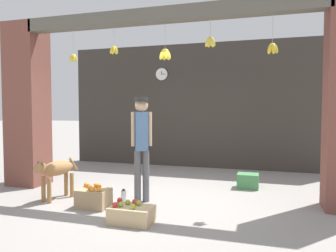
# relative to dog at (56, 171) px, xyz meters

# --- Properties ---
(ground_plane) EXTENTS (60.00, 60.00, 0.00)m
(ground_plane) POSITION_rel_dog_xyz_m (1.68, 0.52, -0.49)
(ground_plane) COLOR gray
(shop_back_wall) EXTENTS (7.14, 0.12, 3.24)m
(shop_back_wall) POSITION_rel_dog_xyz_m (1.68, 3.78, 1.13)
(shop_back_wall) COLOR #38332D
(shop_back_wall) RESTS_ON ground_plane
(shop_pillar_left) EXTENTS (0.70, 0.60, 3.24)m
(shop_pillar_left) POSITION_rel_dog_xyz_m (-1.24, 0.82, 1.13)
(shop_pillar_left) COLOR brown
(shop_pillar_left) RESTS_ON ground_plane
(storefront_awning) EXTENTS (5.24, 0.25, 0.88)m
(storefront_awning) POSITION_rel_dog_xyz_m (1.68, 0.64, 2.59)
(storefront_awning) COLOR #5B564C
(dog) EXTENTS (0.40, 0.89, 0.71)m
(dog) POSITION_rel_dog_xyz_m (0.00, 0.00, 0.00)
(dog) COLOR #9E7042
(dog) RESTS_ON ground_plane
(shopkeeper) EXTENTS (0.32, 0.32, 1.74)m
(shopkeeper) POSITION_rel_dog_xyz_m (1.43, 0.32, 0.54)
(shopkeeper) COLOR #56565B
(shopkeeper) RESTS_ON ground_plane
(fruit_crate_oranges) EXTENTS (0.49, 0.36, 0.36)m
(fruit_crate_oranges) POSITION_rel_dog_xyz_m (0.82, -0.19, -0.34)
(fruit_crate_oranges) COLOR tan
(fruit_crate_oranges) RESTS_ON ground_plane
(fruit_crate_apples) EXTENTS (0.58, 0.37, 0.29)m
(fruit_crate_apples) POSITION_rel_dog_xyz_m (1.67, -0.66, -0.37)
(fruit_crate_apples) COLOR tan
(fruit_crate_apples) RESTS_ON ground_plane
(produce_box_green) EXTENTS (0.40, 0.33, 0.28)m
(produce_box_green) POSITION_rel_dog_xyz_m (3.06, 1.79, -0.35)
(produce_box_green) COLOR #42844C
(produce_box_green) RESTS_ON ground_plane
(water_bottle) EXTENTS (0.08, 0.08, 0.28)m
(water_bottle) POSITION_rel_dog_xyz_m (1.25, -0.01, -0.36)
(water_bottle) COLOR silver
(water_bottle) RESTS_ON ground_plane
(wall_clock) EXTENTS (0.35, 0.03, 0.35)m
(wall_clock) POSITION_rel_dog_xyz_m (0.67, 3.70, 1.97)
(wall_clock) COLOR black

